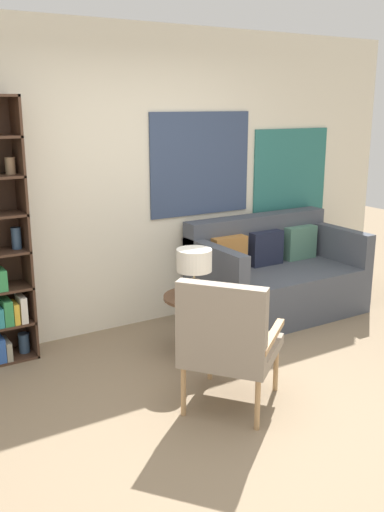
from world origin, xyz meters
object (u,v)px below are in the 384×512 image
(table_lamp, at_px, (194,267))
(side_table, at_px, (196,302))
(armchair, at_px, (227,338))
(couch, at_px, (274,278))

(table_lamp, bearing_deg, side_table, 36.27)
(armchair, bearing_deg, couch, 41.71)
(side_table, bearing_deg, armchair, -108.88)
(side_table, distance_m, table_lamp, 0.31)
(armchair, xyz_separation_m, side_table, (0.29, 0.85, -0.06))
(armchair, height_order, side_table, armchair)
(armchair, distance_m, couch, 2.01)
(couch, xyz_separation_m, table_lamp, (-1.25, -0.51, 0.42))
(armchair, bearing_deg, side_table, 71.12)
(armchair, xyz_separation_m, table_lamp, (0.25, 0.82, 0.25))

